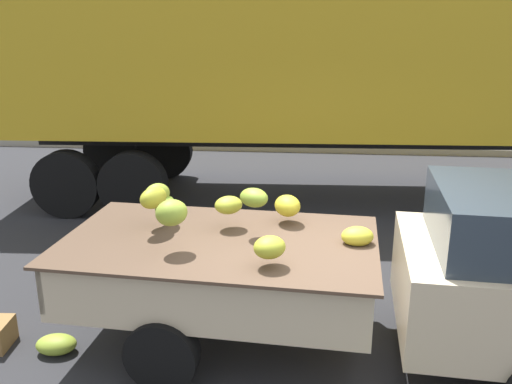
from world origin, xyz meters
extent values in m
plane|color=#28282B|center=(0.00, 0.00, 0.00)|extent=(220.00, 220.00, 0.00)
cube|color=gray|center=(0.00, 8.84, 0.08)|extent=(80.00, 0.80, 0.16)
cube|color=#28333D|center=(1.40, 0.03, 1.44)|extent=(1.23, 1.51, 0.52)
cube|color=#CCB793|center=(-1.07, 0.22, 0.58)|extent=(2.92, 1.83, 0.08)
cube|color=#CCB793|center=(-1.01, 1.00, 0.84)|extent=(2.80, 0.26, 0.44)
cube|color=#CCB793|center=(-1.13, -0.56, 0.84)|extent=(2.80, 0.26, 0.44)
cube|color=#CCB793|center=(0.31, 0.11, 0.84)|extent=(0.17, 1.62, 0.44)
cube|color=#CCB793|center=(-2.44, 0.32, 0.84)|extent=(0.17, 1.62, 0.44)
cube|color=#B21914|center=(-1.00, 1.03, 0.80)|extent=(2.69, 0.22, 0.07)
cube|color=brown|center=(-1.07, 0.22, 1.07)|extent=(3.05, 1.96, 0.03)
ellipsoid|color=#A3A72B|center=(-0.56, -0.34, 1.26)|extent=(0.37, 0.36, 0.19)
ellipsoid|color=olive|center=(-1.64, 0.50, 1.29)|extent=(0.20, 0.32, 0.22)
ellipsoid|color=gold|center=(-0.45, 0.71, 1.27)|extent=(0.34, 0.37, 0.21)
ellipsoid|color=#8EA431|center=(-1.72, 0.51, 1.42)|extent=(0.32, 0.32, 0.21)
ellipsoid|color=#ABAB2A|center=(-1.71, 0.33, 1.44)|extent=(0.31, 0.36, 0.20)
ellipsoid|color=gold|center=(0.21, 0.23, 1.16)|extent=(0.33, 0.27, 0.18)
ellipsoid|color=olive|center=(-0.75, 0.32, 1.47)|extent=(0.37, 0.35, 0.17)
ellipsoid|color=#A7AC2E|center=(-1.02, 0.51, 1.33)|extent=(0.37, 0.36, 0.17)
ellipsoid|color=#8CA532|center=(-1.43, -0.10, 1.45)|extent=(0.38, 0.38, 0.23)
cylinder|color=black|center=(1.71, 0.79, 0.32)|extent=(0.65, 0.25, 0.64)
cylinder|color=black|center=(-1.34, 1.02, 0.32)|extent=(0.65, 0.25, 0.64)
cylinder|color=black|center=(-1.46, -0.53, 0.32)|extent=(0.65, 0.25, 0.64)
cube|color=gold|center=(0.54, 5.00, 2.60)|extent=(12.09, 3.00, 2.70)
cube|color=black|center=(0.54, 5.00, 1.10)|extent=(11.05, 0.86, 0.30)
cylinder|color=black|center=(-3.11, 6.05, 0.54)|extent=(1.09, 0.34, 1.08)
cylinder|color=black|center=(-3.01, 3.65, 0.54)|extent=(1.09, 0.34, 1.08)
cylinder|color=black|center=(-4.19, 6.00, 0.54)|extent=(1.09, 0.34, 1.08)
cylinder|color=black|center=(-4.09, 3.61, 0.54)|extent=(1.09, 0.34, 1.08)
ellipsoid|color=#8BA230|center=(-2.60, -0.13, 0.09)|extent=(0.41, 0.30, 0.18)
camera|label=1|loc=(-0.28, -4.50, 3.04)|focal=38.60mm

